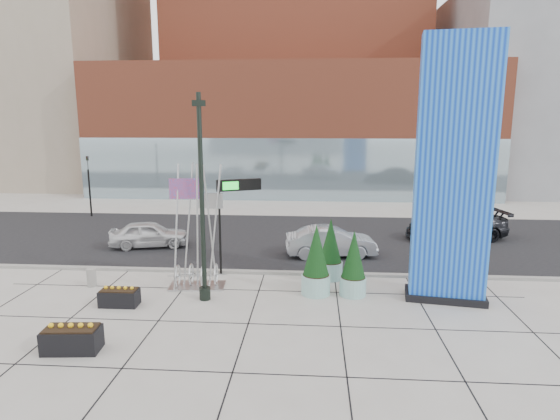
# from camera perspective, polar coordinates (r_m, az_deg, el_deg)

# --- Properties ---
(ground) EXTENTS (160.00, 160.00, 0.00)m
(ground) POSITION_cam_1_polar(r_m,az_deg,el_deg) (16.79, -6.86, -12.06)
(ground) COLOR #9E9991
(ground) RESTS_ON ground
(street_asphalt) EXTENTS (80.00, 12.00, 0.02)m
(street_asphalt) POSITION_cam_1_polar(r_m,az_deg,el_deg) (26.16, -2.71, -3.41)
(street_asphalt) COLOR black
(street_asphalt) RESTS_ON ground
(curb_edge) EXTENTS (80.00, 0.30, 0.12)m
(curb_edge) POSITION_cam_1_polar(r_m,az_deg,el_deg) (20.45, -4.73, -7.51)
(curb_edge) COLOR gray
(curb_edge) RESTS_ON ground
(tower_podium) EXTENTS (34.00, 10.00, 11.00)m
(tower_podium) POSITION_cam_1_polar(r_m,az_deg,el_deg) (42.19, 1.37, 9.71)
(tower_podium) COLOR #AD4D32
(tower_podium) RESTS_ON ground
(tower_glass_front) EXTENTS (34.00, 0.60, 5.00)m
(tower_glass_front) POSITION_cam_1_polar(r_m,az_deg,el_deg) (37.61, 0.99, 4.94)
(tower_glass_front) COLOR #8CA5B2
(tower_glass_front) RESTS_ON ground
(building_beige_left) EXTENTS (18.00, 20.00, 34.00)m
(building_beige_left) POSITION_cam_1_polar(r_m,az_deg,el_deg) (58.02, -27.86, 20.31)
(building_beige_left) COLOR gray
(building_beige_left) RESTS_ON ground
(building_grey_parking) EXTENTS (20.00, 18.00, 18.00)m
(building_grey_parking) POSITION_cam_1_polar(r_m,az_deg,el_deg) (52.46, 30.86, 12.29)
(building_grey_parking) COLOR slate
(building_grey_parking) RESTS_ON ground
(blue_pylon) EXTENTS (2.99, 1.69, 9.42)m
(blue_pylon) POSITION_cam_1_polar(r_m,az_deg,el_deg) (17.57, 20.37, 3.78)
(blue_pylon) COLOR #0C38C0
(blue_pylon) RESTS_ON ground
(lamp_post) EXTENTS (0.50, 0.41, 7.46)m
(lamp_post) POSITION_cam_1_polar(r_m,az_deg,el_deg) (16.94, -9.43, -1.06)
(lamp_post) COLOR black
(lamp_post) RESTS_ON ground
(public_art_sculpture) EXTENTS (2.25, 1.25, 4.93)m
(public_art_sculpture) POSITION_cam_1_polar(r_m,az_deg,el_deg) (18.74, -10.12, -5.46)
(public_art_sculpture) COLOR silver
(public_art_sculpture) RESTS_ON ground
(concrete_bollard) EXTENTS (0.37, 0.37, 0.72)m
(concrete_bollard) POSITION_cam_1_polar(r_m,az_deg,el_deg) (20.24, -21.99, -7.64)
(concrete_bollard) COLOR gray
(concrete_bollard) RESTS_ON ground
(overhead_street_sign) EXTENTS (1.82, 0.94, 4.07)m
(overhead_street_sign) POSITION_cam_1_polar(r_m,az_deg,el_deg) (19.45, -5.45, 1.93)
(overhead_street_sign) COLOR black
(overhead_street_sign) RESTS_ON ground
(round_planter_east) EXTENTS (1.00, 1.00, 2.51)m
(round_planter_east) POSITION_cam_1_polar(r_m,az_deg,el_deg) (17.84, 8.95, -6.63)
(round_planter_east) COLOR #92C4BF
(round_planter_east) RESTS_ON ground
(round_planter_mid) EXTENTS (1.09, 1.09, 2.73)m
(round_planter_mid) POSITION_cam_1_polar(r_m,az_deg,el_deg) (17.74, 4.42, -6.27)
(round_planter_mid) COLOR #92C4BF
(round_planter_mid) RESTS_ON ground
(round_planter_west) EXTENTS (1.03, 1.03, 2.57)m
(round_planter_west) POSITION_cam_1_polar(r_m,az_deg,el_deg) (19.50, 6.17, -4.92)
(round_planter_west) COLOR #92C4BF
(round_planter_west) RESTS_ON ground
(box_planter_north) EXTENTS (1.34, 0.68, 0.74)m
(box_planter_north) POSITION_cam_1_polar(r_m,az_deg,el_deg) (17.91, -18.99, -9.94)
(box_planter_north) COLOR black
(box_planter_north) RESTS_ON ground
(box_planter_south) EXTENTS (1.64, 0.92, 0.87)m
(box_planter_south) POSITION_cam_1_polar(r_m,az_deg,el_deg) (15.14, -24.04, -14.06)
(box_planter_south) COLOR black
(box_planter_south) RESTS_ON ground
(car_white_west) EXTENTS (4.21, 2.46, 1.35)m
(car_white_west) POSITION_cam_1_polar(r_m,az_deg,el_deg) (25.14, -15.65, -2.88)
(car_white_west) COLOR silver
(car_white_west) RESTS_ON ground
(car_silver_mid) EXTENTS (4.48, 2.02, 1.43)m
(car_silver_mid) POSITION_cam_1_polar(r_m,az_deg,el_deg) (22.71, 6.23, -3.91)
(car_silver_mid) COLOR #A0A1A8
(car_silver_mid) RESTS_ON ground
(car_dark_east) EXTENTS (5.80, 3.23, 1.59)m
(car_dark_east) POSITION_cam_1_polar(r_m,az_deg,el_deg) (27.49, 20.69, -1.74)
(car_dark_east) COLOR black
(car_dark_east) RESTS_ON ground
(traffic_signal) EXTENTS (0.15, 0.18, 4.10)m
(traffic_signal) POSITION_cam_1_polar(r_m,az_deg,el_deg) (33.96, -22.25, 3.09)
(traffic_signal) COLOR black
(traffic_signal) RESTS_ON ground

